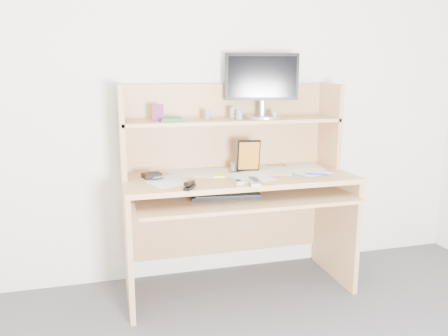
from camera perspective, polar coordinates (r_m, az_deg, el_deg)
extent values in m
cube|color=silver|center=(2.93, 0.14, 9.99)|extent=(3.60, 0.04, 2.50)
cube|color=tan|center=(2.69, 1.93, -1.24)|extent=(1.40, 0.60, 0.03)
cube|color=tan|center=(2.69, -12.44, -9.88)|extent=(0.03, 0.56, 0.72)
cube|color=tan|center=(3.06, 14.35, -7.32)|extent=(0.03, 0.56, 0.72)
cube|color=tan|center=(3.06, 0.30, -7.36)|extent=(1.34, 0.02, 0.41)
cube|color=tan|center=(2.60, 2.69, -3.85)|extent=(1.28, 0.55, 0.02)
cube|color=tan|center=(2.92, 0.29, 5.55)|extent=(1.40, 0.02, 0.55)
cube|color=tan|center=(2.68, -13.22, 4.69)|extent=(0.03, 0.30, 0.55)
cube|color=tan|center=(3.05, 13.59, 5.48)|extent=(0.03, 0.30, 0.55)
cube|color=tan|center=(2.78, 1.06, 6.18)|extent=(1.38, 0.30, 0.02)
cube|color=silver|center=(2.69, 1.93, -0.87)|extent=(1.32, 0.54, 0.01)
cube|color=black|center=(2.55, 0.24, -3.68)|extent=(0.42, 0.20, 0.02)
cube|color=black|center=(2.55, 0.24, -3.38)|extent=(0.39, 0.19, 0.01)
cube|color=#A7A8A2|center=(2.46, 4.02, -1.77)|extent=(0.10, 0.20, 0.02)
cube|color=silver|center=(2.46, 1.85, -1.75)|extent=(0.05, 0.08, 0.02)
cube|color=black|center=(2.35, -4.50, -2.17)|extent=(0.09, 0.12, 0.04)
cube|color=black|center=(2.62, -9.41, -0.96)|extent=(0.12, 0.11, 0.03)
cube|color=#D6DD3A|center=(2.65, -0.78, -1.02)|extent=(0.07, 0.07, 0.01)
cube|color=#ACACAF|center=(2.80, 1.84, 0.24)|extent=(0.09, 0.05, 0.05)
cube|color=black|center=(2.74, 3.22, 1.62)|extent=(0.15, 0.03, 0.20)
cylinder|color=#1C22D3|center=(2.73, 12.08, -0.78)|extent=(0.12, 0.07, 0.01)
cube|color=maroon|center=(2.68, -8.67, 7.14)|extent=(0.07, 0.02, 0.10)
cube|color=#35864D|center=(2.69, -6.85, 6.32)|extent=(0.14, 0.18, 0.02)
cylinder|color=black|center=(2.74, 2.00, 6.94)|extent=(0.05, 0.05, 0.06)
cylinder|color=silver|center=(2.74, -2.17, 6.94)|extent=(0.05, 0.05, 0.06)
cylinder|color=black|center=(2.84, 6.61, 6.91)|extent=(0.05, 0.05, 0.05)
cylinder|color=silver|center=(2.80, 1.20, 7.20)|extent=(0.04, 0.04, 0.07)
cylinder|color=#B4B5B9|center=(2.84, 5.07, 6.63)|extent=(0.24, 0.24, 0.01)
cylinder|color=#B4B5B9|center=(2.85, 5.02, 7.79)|extent=(0.04, 0.04, 0.10)
cube|color=black|center=(2.86, 4.95, 11.78)|extent=(0.47, 0.13, 0.30)
cube|color=black|center=(2.85, 5.07, 11.77)|extent=(0.43, 0.09, 0.26)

